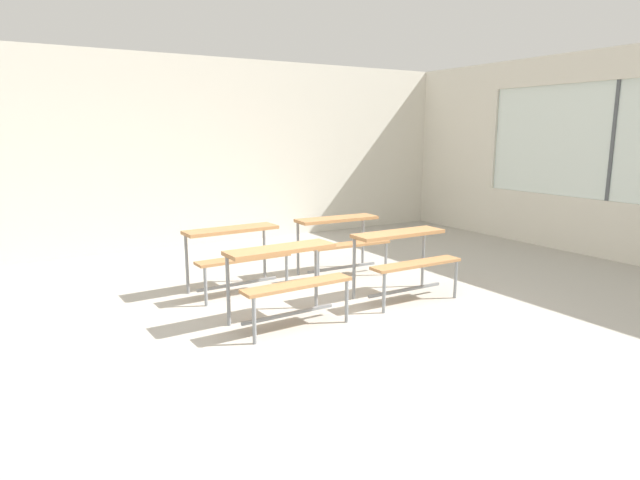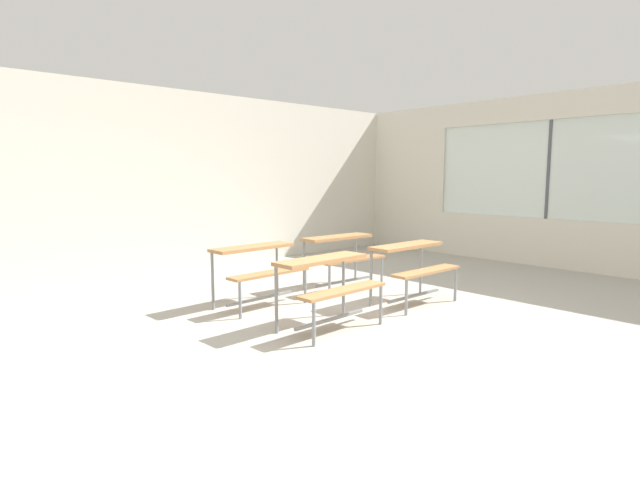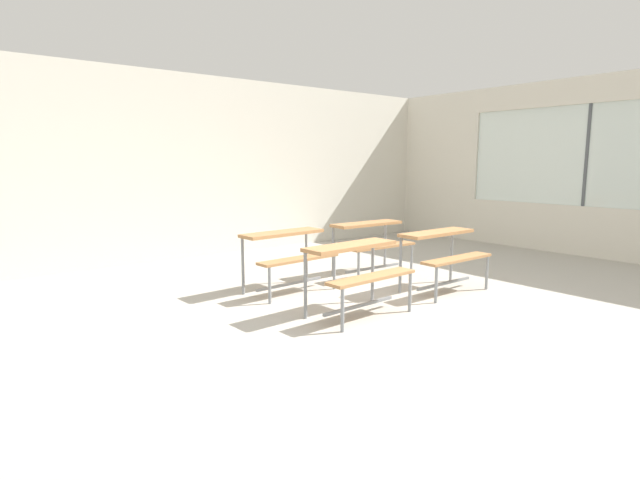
% 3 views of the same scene
% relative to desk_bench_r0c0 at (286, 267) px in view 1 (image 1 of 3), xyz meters
% --- Properties ---
extents(ground, '(10.00, 9.00, 0.05)m').
position_rel_desk_bench_r0c0_xyz_m(ground, '(0.31, -0.43, -0.59)').
color(ground, '#ADA89E').
extents(wall_back, '(10.00, 0.12, 3.00)m').
position_rel_desk_bench_r0c0_xyz_m(wall_back, '(0.31, 4.07, 0.94)').
color(wall_back, silver).
rests_on(wall_back, ground).
extents(desk_bench_r0c0, '(1.12, 0.63, 0.74)m').
position_rel_desk_bench_r0c0_xyz_m(desk_bench_r0c0, '(0.00, 0.00, 0.00)').
color(desk_bench_r0c0, '#A87547').
rests_on(desk_bench_r0c0, ground).
extents(desk_bench_r0c1, '(1.10, 0.60, 0.74)m').
position_rel_desk_bench_r0c0_xyz_m(desk_bench_r0c1, '(1.50, 0.05, 0.00)').
color(desk_bench_r0c1, '#A87547').
rests_on(desk_bench_r0c1, ground).
extents(desk_bench_r1c0, '(1.13, 0.64, 0.74)m').
position_rel_desk_bench_r0c0_xyz_m(desk_bench_r1c0, '(-0.01, 1.24, 0.00)').
color(desk_bench_r1c0, '#A87547').
rests_on(desk_bench_r1c0, ground).
extents(desk_bench_r1c1, '(1.12, 0.64, 0.74)m').
position_rel_desk_bench_r0c0_xyz_m(desk_bench_r1c1, '(1.45, 1.26, 0.00)').
color(desk_bench_r1c1, '#A87547').
rests_on(desk_bench_r1c1, ground).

